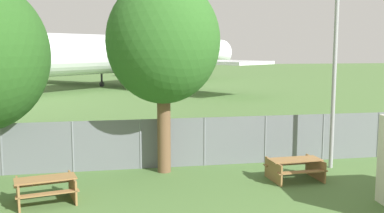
# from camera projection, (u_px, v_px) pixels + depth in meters

# --- Properties ---
(perimeter_fence) EXTENTS (56.07, 0.07, 1.95)m
(perimeter_fence) POSITION_uv_depth(u_px,v_px,m) (204.00, 142.00, 17.86)
(perimeter_fence) COLOR slate
(perimeter_fence) RESTS_ON ground
(airplane) EXTENTS (38.27, 35.99, 12.85)m
(airplane) POSITION_uv_depth(u_px,v_px,m) (107.00, 55.00, 51.81)
(airplane) COLOR silver
(airplane) RESTS_ON ground
(picnic_bench_near_cabin) EXTENTS (2.06, 1.77, 0.76)m
(picnic_bench_near_cabin) POSITION_uv_depth(u_px,v_px,m) (46.00, 187.00, 13.64)
(picnic_bench_near_cabin) COLOR olive
(picnic_bench_near_cabin) RESTS_ON ground
(picnic_bench_open_grass) EXTENTS (1.91, 1.50, 0.76)m
(picnic_bench_open_grass) POSITION_uv_depth(u_px,v_px,m) (295.00, 167.00, 15.98)
(picnic_bench_open_grass) COLOR olive
(picnic_bench_open_grass) RESTS_ON ground
(tree_behind_benches) EXTENTS (4.19, 4.19, 7.24)m
(tree_behind_benches) POSITION_uv_depth(u_px,v_px,m) (163.00, 42.00, 16.46)
(tree_behind_benches) COLOR brown
(tree_behind_benches) RESTS_ON ground
(light_mast) EXTENTS (0.44, 0.44, 8.51)m
(light_mast) POSITION_uv_depth(u_px,v_px,m) (336.00, 36.00, 17.01)
(light_mast) COLOR #99999E
(light_mast) RESTS_ON ground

